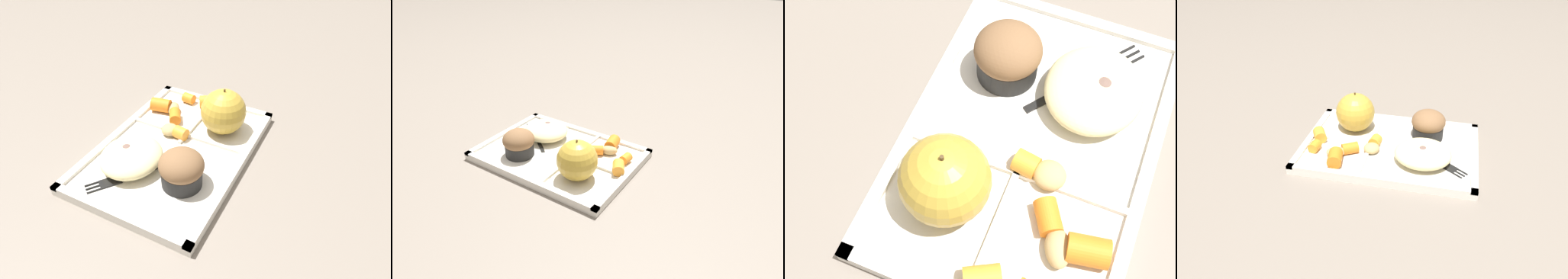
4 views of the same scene
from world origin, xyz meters
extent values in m
plane|color=slate|center=(0.00, 0.00, 0.00)|extent=(6.00, 6.00, 0.00)
cube|color=silver|center=(0.00, 0.00, 0.01)|extent=(0.35, 0.25, 0.01)
cube|color=silver|center=(0.00, -0.12, 0.01)|extent=(0.35, 0.01, 0.01)
cube|color=silver|center=(0.00, 0.12, 0.01)|extent=(0.35, 0.01, 0.01)
cube|color=silver|center=(0.17, 0.00, 0.01)|extent=(0.01, 0.25, 0.01)
cube|color=silver|center=(-0.04, 0.00, 0.01)|extent=(0.01, 0.22, 0.01)
cube|color=silver|center=(-0.09, 0.00, 0.01)|extent=(0.15, 0.01, 0.01)
sphere|color=#B79333|center=(-0.09, 0.05, 0.05)|extent=(0.08, 0.08, 0.08)
cylinder|color=#4C381E|center=(-0.09, 0.05, 0.10)|extent=(0.00, 0.00, 0.01)
cylinder|color=black|center=(0.07, 0.05, 0.03)|extent=(0.06, 0.06, 0.03)
ellipsoid|color=brown|center=(0.07, 0.05, 0.05)|extent=(0.07, 0.07, 0.05)
cylinder|color=orange|center=(-0.09, -0.09, 0.03)|extent=(0.03, 0.04, 0.03)
cylinder|color=orange|center=(-0.03, -0.01, 0.02)|extent=(0.03, 0.03, 0.02)
cylinder|color=orange|center=(-0.07, -0.04, 0.02)|extent=(0.04, 0.04, 0.02)
ellipsoid|color=tan|center=(-0.03, -0.03, 0.02)|extent=(0.04, 0.04, 0.02)
ellipsoid|color=tan|center=(-0.10, -0.06, 0.02)|extent=(0.04, 0.04, 0.02)
ellipsoid|color=beige|center=(0.07, -0.04, 0.03)|extent=(0.11, 0.10, 0.04)
sphere|color=brown|center=(0.07, -0.05, 0.03)|extent=(0.04, 0.04, 0.04)
sphere|color=brown|center=(0.07, -0.05, 0.03)|extent=(0.04, 0.04, 0.04)
sphere|color=brown|center=(0.08, -0.06, 0.03)|extent=(0.03, 0.03, 0.03)
cube|color=black|center=(0.07, -0.01, 0.01)|extent=(0.08, 0.06, 0.00)
cube|color=black|center=(0.12, -0.05, 0.01)|extent=(0.04, 0.04, 0.00)
cylinder|color=black|center=(0.14, -0.07, 0.01)|extent=(0.02, 0.02, 0.00)
cylinder|color=black|center=(0.14, -0.07, 0.01)|extent=(0.02, 0.02, 0.00)
cylinder|color=black|center=(0.15, -0.06, 0.01)|extent=(0.02, 0.02, 0.00)
camera|label=1|loc=(0.40, 0.25, 0.41)|focal=31.80mm
camera|label=2|loc=(-0.41, 0.51, 0.43)|focal=31.05mm
camera|label=3|loc=(-0.26, -0.05, 0.49)|focal=49.46mm
camera|label=4|loc=(0.11, -0.65, 0.43)|focal=35.06mm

